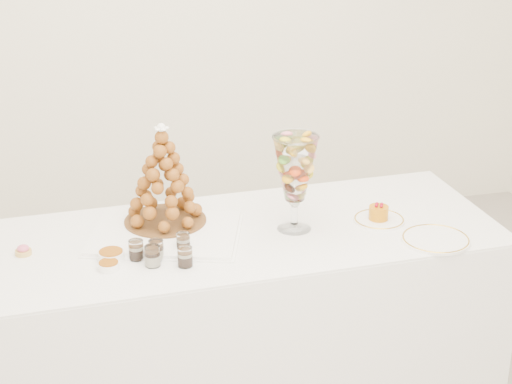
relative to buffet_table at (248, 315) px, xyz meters
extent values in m
cube|color=white|center=(0.00, 0.00, 0.00)|extent=(2.04, 0.88, 0.75)
cube|color=white|center=(0.00, 0.00, 0.38)|extent=(2.03, 0.87, 0.01)
cube|color=white|center=(-0.32, 0.04, 0.39)|extent=(0.66, 0.57, 0.02)
cylinder|color=white|center=(0.19, -0.02, 0.39)|extent=(0.14, 0.14, 0.02)
cylinder|color=white|center=(0.19, -0.02, 0.45)|extent=(0.03, 0.03, 0.09)
sphere|color=white|center=(0.19, -0.02, 0.50)|extent=(0.04, 0.04, 0.04)
cylinder|color=white|center=(0.54, -0.03, 0.39)|extent=(0.21, 0.21, 0.01)
cylinder|color=white|center=(0.69, -0.26, 0.39)|extent=(0.27, 0.27, 0.01)
cylinder|color=tan|center=(-0.86, 0.01, 0.39)|extent=(0.06, 0.06, 0.02)
ellipsoid|color=#CA5372|center=(-0.86, 0.01, 0.41)|extent=(0.05, 0.05, 0.03)
cylinder|color=white|center=(-0.46, -0.13, 0.42)|extent=(0.06, 0.06, 0.07)
cylinder|color=white|center=(-0.39, -0.15, 0.42)|extent=(0.07, 0.07, 0.08)
cylinder|color=white|center=(-0.28, -0.10, 0.42)|extent=(0.06, 0.06, 0.07)
cylinder|color=white|center=(-0.41, -0.20, 0.42)|extent=(0.07, 0.07, 0.08)
cylinder|color=white|center=(-0.29, -0.23, 0.42)|extent=(0.06, 0.06, 0.07)
cylinder|color=white|center=(-0.55, -0.11, 0.40)|extent=(0.10, 0.10, 0.03)
cylinder|color=white|center=(-0.56, -0.18, 0.39)|extent=(0.08, 0.08, 0.02)
cylinder|color=brown|center=(-0.31, 0.14, 0.40)|extent=(0.33, 0.33, 0.01)
cone|color=brown|center=(-0.31, 0.14, 0.61)|extent=(0.35, 0.35, 0.40)
sphere|color=white|center=(-0.31, 0.14, 0.79)|extent=(0.04, 0.04, 0.04)
cylinder|color=#C17009|center=(0.54, -0.03, 0.42)|extent=(0.08, 0.08, 0.06)
sphere|color=maroon|center=(0.55, -0.03, 0.45)|extent=(0.01, 0.01, 0.01)
sphere|color=maroon|center=(0.53, -0.02, 0.45)|extent=(0.01, 0.01, 0.01)
sphere|color=maroon|center=(0.53, -0.04, 0.45)|extent=(0.01, 0.01, 0.01)
sphere|color=maroon|center=(0.54, -0.05, 0.45)|extent=(0.01, 0.01, 0.01)
camera|label=1|loc=(-0.72, -2.98, 1.84)|focal=60.00mm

